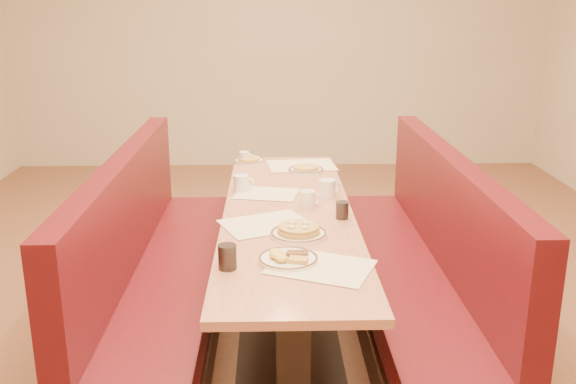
{
  "coord_description": "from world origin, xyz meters",
  "views": [
    {
      "loc": [
        -0.09,
        -3.31,
        1.85
      ],
      "look_at": [
        0.0,
        0.03,
        0.85
      ],
      "focal_mm": 40.0,
      "sensor_mm": 36.0,
      "label": 1
    }
  ],
  "objects_px": {
    "soda_tumbler_near": "(227,257)",
    "soda_tumbler_mid": "(342,210)",
    "pancake_plate": "(299,232)",
    "coffee_mug_b": "(242,183)",
    "coffee_mug_d": "(245,157)",
    "coffee_mug_a": "(308,199)",
    "booth_left": "(157,278)",
    "eggs_plate": "(287,258)",
    "booth_right": "(418,275)",
    "coffee_mug_c": "(328,188)",
    "diner_table": "(288,274)"
  },
  "relations": [
    {
      "from": "booth_right",
      "to": "coffee_mug_d",
      "type": "relative_size",
      "value": 24.54
    },
    {
      "from": "coffee_mug_a",
      "to": "soda_tumbler_mid",
      "type": "height_order",
      "value": "same"
    },
    {
      "from": "booth_right",
      "to": "coffee_mug_b",
      "type": "xyz_separation_m",
      "value": [
        -1.0,
        0.4,
        0.44
      ]
    },
    {
      "from": "eggs_plate",
      "to": "coffee_mug_c",
      "type": "height_order",
      "value": "coffee_mug_c"
    },
    {
      "from": "diner_table",
      "to": "coffee_mug_a",
      "type": "height_order",
      "value": "coffee_mug_a"
    },
    {
      "from": "booth_left",
      "to": "coffee_mug_c",
      "type": "distance_m",
      "value": 1.1
    },
    {
      "from": "eggs_plate",
      "to": "soda_tumbler_mid",
      "type": "xyz_separation_m",
      "value": [
        0.3,
        0.57,
        0.03
      ]
    },
    {
      "from": "coffee_mug_c",
      "to": "soda_tumbler_mid",
      "type": "height_order",
      "value": "coffee_mug_c"
    },
    {
      "from": "booth_right",
      "to": "coffee_mug_b",
      "type": "relative_size",
      "value": 19.76
    },
    {
      "from": "soda_tumbler_near",
      "to": "booth_left",
      "type": "bearing_deg",
      "value": 120.21
    },
    {
      "from": "booth_left",
      "to": "eggs_plate",
      "type": "bearing_deg",
      "value": -44.78
    },
    {
      "from": "booth_left",
      "to": "coffee_mug_b",
      "type": "bearing_deg",
      "value": 40.83
    },
    {
      "from": "coffee_mug_a",
      "to": "diner_table",
      "type": "bearing_deg",
      "value": -152.57
    },
    {
      "from": "eggs_plate",
      "to": "coffee_mug_c",
      "type": "distance_m",
      "value": 0.99
    },
    {
      "from": "coffee_mug_d",
      "to": "soda_tumbler_mid",
      "type": "bearing_deg",
      "value": -67.05
    },
    {
      "from": "diner_table",
      "to": "soda_tumbler_mid",
      "type": "bearing_deg",
      "value": -25.06
    },
    {
      "from": "booth_right",
      "to": "eggs_plate",
      "type": "bearing_deg",
      "value": -137.02
    },
    {
      "from": "coffee_mug_b",
      "to": "coffee_mug_c",
      "type": "xyz_separation_m",
      "value": [
        0.51,
        -0.14,
        0.0
      ]
    },
    {
      "from": "coffee_mug_d",
      "to": "eggs_plate",
      "type": "bearing_deg",
      "value": -83.37
    },
    {
      "from": "soda_tumbler_mid",
      "to": "pancake_plate",
      "type": "bearing_deg",
      "value": -132.84
    },
    {
      "from": "pancake_plate",
      "to": "coffee_mug_a",
      "type": "bearing_deg",
      "value": 80.93
    },
    {
      "from": "diner_table",
      "to": "soda_tumbler_mid",
      "type": "relative_size",
      "value": 27.0
    },
    {
      "from": "soda_tumbler_near",
      "to": "soda_tumbler_mid",
      "type": "distance_m",
      "value": 0.85
    },
    {
      "from": "coffee_mug_b",
      "to": "coffee_mug_c",
      "type": "height_order",
      "value": "coffee_mug_c"
    },
    {
      "from": "coffee_mug_c",
      "to": "soda_tumbler_mid",
      "type": "relative_size",
      "value": 1.45
    },
    {
      "from": "booth_right",
      "to": "coffee_mug_c",
      "type": "distance_m",
      "value": 0.71
    },
    {
      "from": "coffee_mug_a",
      "to": "soda_tumbler_near",
      "type": "height_order",
      "value": "soda_tumbler_near"
    },
    {
      "from": "booth_left",
      "to": "eggs_plate",
      "type": "xyz_separation_m",
      "value": [
        0.71,
        -0.7,
        0.4
      ]
    },
    {
      "from": "eggs_plate",
      "to": "coffee_mug_c",
      "type": "relative_size",
      "value": 1.99
    },
    {
      "from": "eggs_plate",
      "to": "coffee_mug_b",
      "type": "distance_m",
      "value": 1.13
    },
    {
      "from": "booth_right",
      "to": "soda_tumbler_mid",
      "type": "distance_m",
      "value": 0.64
    },
    {
      "from": "coffee_mug_a",
      "to": "coffee_mug_c",
      "type": "relative_size",
      "value": 0.9
    },
    {
      "from": "booth_right",
      "to": "soda_tumbler_near",
      "type": "distance_m",
      "value": 1.35
    },
    {
      "from": "soda_tumbler_near",
      "to": "eggs_plate",
      "type": "bearing_deg",
      "value": 15.84
    },
    {
      "from": "diner_table",
      "to": "booth_right",
      "type": "distance_m",
      "value": 0.73
    },
    {
      "from": "pancake_plate",
      "to": "coffee_mug_d",
      "type": "bearing_deg",
      "value": 102.02
    },
    {
      "from": "diner_table",
      "to": "eggs_plate",
      "type": "height_order",
      "value": "eggs_plate"
    },
    {
      "from": "pancake_plate",
      "to": "coffee_mug_d",
      "type": "xyz_separation_m",
      "value": [
        -0.32,
        1.49,
        0.02
      ]
    },
    {
      "from": "pancake_plate",
      "to": "soda_tumbler_mid",
      "type": "bearing_deg",
      "value": 47.16
    },
    {
      "from": "pancake_plate",
      "to": "coffee_mug_b",
      "type": "height_order",
      "value": "coffee_mug_b"
    },
    {
      "from": "soda_tumbler_near",
      "to": "soda_tumbler_mid",
      "type": "height_order",
      "value": "soda_tumbler_near"
    },
    {
      "from": "coffee_mug_b",
      "to": "coffee_mug_d",
      "type": "relative_size",
      "value": 1.24
    },
    {
      "from": "booth_left",
      "to": "booth_right",
      "type": "height_order",
      "value": "same"
    },
    {
      "from": "diner_table",
      "to": "coffee_mug_c",
      "type": "distance_m",
      "value": 0.55
    },
    {
      "from": "booth_right",
      "to": "coffee_mug_a",
      "type": "xyz_separation_m",
      "value": [
        -0.62,
        0.07,
        0.44
      ]
    },
    {
      "from": "coffee_mug_a",
      "to": "coffee_mug_b",
      "type": "height_order",
      "value": "coffee_mug_b"
    },
    {
      "from": "booth_right",
      "to": "coffee_mug_b",
      "type": "height_order",
      "value": "booth_right"
    },
    {
      "from": "coffee_mug_c",
      "to": "coffee_mug_d",
      "type": "bearing_deg",
      "value": 102.73
    },
    {
      "from": "coffee_mug_d",
      "to": "coffee_mug_a",
      "type": "bearing_deg",
      "value": -70.58
    },
    {
      "from": "diner_table",
      "to": "pancake_plate",
      "type": "bearing_deg",
      "value": -84.12
    }
  ]
}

